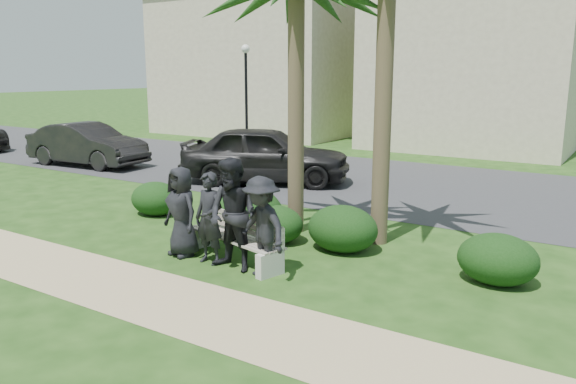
% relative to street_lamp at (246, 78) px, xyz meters
% --- Properties ---
extents(ground, '(160.00, 160.00, 0.00)m').
position_rel_street_lamp_xyz_m(ground, '(9.00, -12.00, -2.94)').
color(ground, '#1C3E11').
rests_on(ground, ground).
extents(footpath, '(30.00, 1.60, 0.01)m').
position_rel_street_lamp_xyz_m(footpath, '(9.00, -13.80, -2.94)').
color(footpath, tan).
rests_on(footpath, ground).
extents(asphalt_street, '(160.00, 8.00, 0.01)m').
position_rel_street_lamp_xyz_m(asphalt_street, '(9.00, -4.00, -2.94)').
color(asphalt_street, '#2D2D30').
rests_on(asphalt_street, ground).
extents(stucco_bldg_left, '(10.40, 8.40, 7.30)m').
position_rel_street_lamp_xyz_m(stucco_bldg_left, '(-3.00, 6.00, 0.72)').
color(stucco_bldg_left, '#BAAC8B').
rests_on(stucco_bldg_left, ground).
extents(stucco_bldg_right, '(8.40, 8.40, 7.30)m').
position_rel_street_lamp_xyz_m(stucco_bldg_right, '(8.00, 6.00, 0.72)').
color(stucco_bldg_right, '#BAAC8B').
rests_on(stucco_bldg_right, ground).
extents(street_lamp, '(0.36, 0.36, 4.29)m').
position_rel_street_lamp_xyz_m(street_lamp, '(0.00, 0.00, 0.00)').
color(street_lamp, black).
rests_on(street_lamp, ground).
extents(park_bench, '(2.27, 1.02, 0.75)m').
position_rel_street_lamp_xyz_m(park_bench, '(8.62, -11.92, -2.60)').
color(park_bench, gray).
rests_on(park_bench, ground).
extents(man_a, '(0.87, 0.66, 1.59)m').
position_rel_street_lamp_xyz_m(man_a, '(7.70, -12.19, -2.15)').
color(man_a, black).
rests_on(man_a, ground).
extents(man_b, '(0.58, 0.39, 1.56)m').
position_rel_street_lamp_xyz_m(man_b, '(8.38, -12.24, -2.16)').
color(man_b, black).
rests_on(man_b, ground).
extents(man_c, '(0.95, 0.77, 1.85)m').
position_rel_street_lamp_xyz_m(man_c, '(8.93, -12.29, -2.02)').
color(man_c, black).
rests_on(man_c, ground).
extents(man_d, '(1.17, 0.89, 1.61)m').
position_rel_street_lamp_xyz_m(man_d, '(9.48, -12.28, -2.14)').
color(man_d, black).
rests_on(man_d, ground).
extents(hedge_a, '(1.19, 0.98, 0.77)m').
position_rel_street_lamp_xyz_m(hedge_a, '(5.17, -10.36, -2.56)').
color(hedge_a, black).
rests_on(hedge_a, ground).
extents(hedge_b, '(1.59, 1.32, 1.04)m').
position_rel_street_lamp_xyz_m(hedge_b, '(7.89, -10.61, -2.42)').
color(hedge_b, black).
rests_on(hedge_b, ground).
extents(hedge_c, '(1.12, 0.92, 0.73)m').
position_rel_street_lamp_xyz_m(hedge_c, '(8.62, -10.63, -2.58)').
color(hedge_c, black).
rests_on(hedge_c, ground).
extents(hedge_d, '(1.31, 1.08, 0.85)m').
position_rel_street_lamp_xyz_m(hedge_d, '(9.94, -10.40, -2.52)').
color(hedge_d, black).
rests_on(hedge_d, ground).
extents(hedge_f, '(1.22, 1.01, 0.80)m').
position_rel_street_lamp_xyz_m(hedge_f, '(12.68, -10.56, -2.55)').
color(hedge_f, black).
rests_on(hedge_f, ground).
extents(car_a, '(5.25, 3.74, 1.66)m').
position_rel_street_lamp_xyz_m(car_a, '(5.11, -5.92, -2.11)').
color(car_a, black).
rests_on(car_a, ground).
extents(car_b, '(4.53, 1.91, 1.46)m').
position_rel_street_lamp_xyz_m(car_b, '(-1.80, -6.75, -2.22)').
color(car_b, black).
rests_on(car_b, ground).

